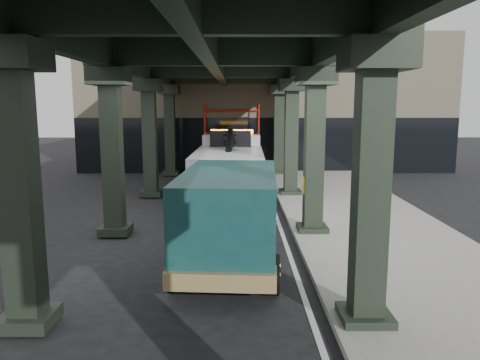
{
  "coord_description": "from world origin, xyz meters",
  "views": [
    {
      "loc": [
        0.32,
        -11.85,
        3.95
      ],
      "look_at": [
        0.4,
        2.04,
        1.7
      ],
      "focal_mm": 35.0,
      "sensor_mm": 36.0,
      "label": 1
    }
  ],
  "objects": [
    {
      "name": "ground",
      "position": [
        0.0,
        0.0,
        0.0
      ],
      "size": [
        90.0,
        90.0,
        0.0
      ],
      "primitive_type": "plane",
      "color": "black",
      "rests_on": "ground"
    },
    {
      "name": "sidewalk",
      "position": [
        4.5,
        2.0,
        0.07
      ],
      "size": [
        5.0,
        40.0,
        0.15
      ],
      "primitive_type": "cube",
      "color": "gray",
      "rests_on": "ground"
    },
    {
      "name": "lane_stripe",
      "position": [
        1.7,
        2.0,
        0.01
      ],
      "size": [
        0.12,
        38.0,
        0.01
      ],
      "primitive_type": "cube",
      "color": "silver",
      "rests_on": "ground"
    },
    {
      "name": "viaduct",
      "position": [
        -0.4,
        2.0,
        5.46
      ],
      "size": [
        7.4,
        32.0,
        6.4
      ],
      "color": "black",
      "rests_on": "ground"
    },
    {
      "name": "building",
      "position": [
        2.0,
        20.0,
        4.0
      ],
      "size": [
        22.0,
        10.0,
        8.0
      ],
      "primitive_type": "cube",
      "color": "#C6B793",
      "rests_on": "ground"
    },
    {
      "name": "scaffolding",
      "position": [
        0.0,
        14.64,
        2.11
      ],
      "size": [
        3.08,
        0.88,
        4.0
      ],
      "color": "#B61D0E",
      "rests_on": "ground"
    },
    {
      "name": "tow_truck",
      "position": [
        0.02,
        7.56,
        1.45
      ],
      "size": [
        2.89,
        9.12,
        2.97
      ],
      "rotation": [
        0.0,
        0.0,
        -0.02
      ],
      "color": "black",
      "rests_on": "ground"
    },
    {
      "name": "towed_van",
      "position": [
        0.15,
        -0.58,
        1.28
      ],
      "size": [
        2.68,
        6.01,
        2.38
      ],
      "rotation": [
        0.0,
        0.0,
        -0.07
      ],
      "color": "#113E3F",
      "rests_on": "ground"
    }
  ]
}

